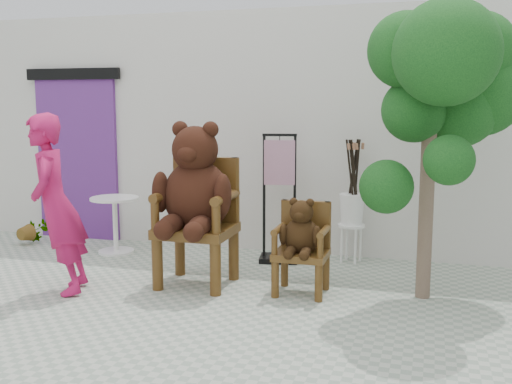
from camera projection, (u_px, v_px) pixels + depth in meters
ground_plane at (220, 324)px, 5.10m from camera, size 60.00×60.00×0.00m
back_wall at (300, 131)px, 7.82m from camera, size 9.00×1.00×3.00m
doorway at (78, 154)px, 8.22m from camera, size 1.40×0.11×2.33m
chair_big at (196, 195)px, 6.09m from camera, size 0.83×0.88×1.69m
chair_small at (302, 237)px, 5.87m from camera, size 0.51×0.51×0.96m
person at (56, 205)px, 5.83m from camera, size 0.65×0.76×1.76m
cafe_table at (115, 218)px, 7.47m from camera, size 0.60×0.60×0.70m
display_stand at (279, 213)px, 7.05m from camera, size 0.50×0.42×1.51m
stool_bucket at (352, 209)px, 7.00m from camera, size 0.32×0.32×1.45m
tree at (450, 83)px, 5.53m from camera, size 1.48×1.71×2.75m
potted_plant at (33, 229)px, 7.98m from camera, size 0.40×0.36×0.39m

